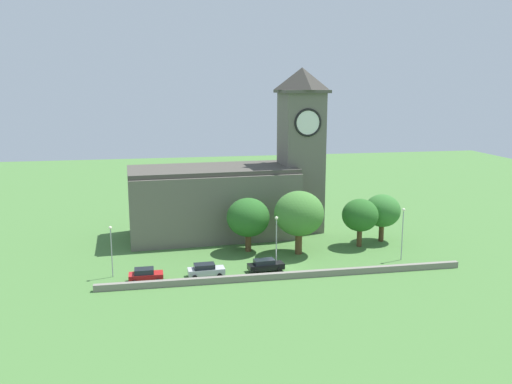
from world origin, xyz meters
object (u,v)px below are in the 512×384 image
at_px(tree_riverside_west, 248,218).
at_px(tree_riverside_east, 360,215).
at_px(car_silver, 206,270).
at_px(streetlamp_central, 403,226).
at_px(car_black, 265,265).
at_px(tree_by_tower, 299,214).
at_px(car_red, 146,275).
at_px(streetlamp_west_end, 111,243).
at_px(church, 235,189).
at_px(tree_churchyard, 382,211).
at_px(streetlamp_west_mid, 276,233).

height_order(tree_riverside_west, tree_riverside_east, tree_riverside_west).
xyz_separation_m(car_silver, streetlamp_central, (27.70, 1.58, 4.08)).
distance_m(car_black, tree_by_tower, 10.41).
xyz_separation_m(car_red, car_silver, (7.60, 0.54, -0.01)).
distance_m(streetlamp_west_end, tree_riverside_east, 36.73).
distance_m(car_silver, streetlamp_west_end, 12.49).
xyz_separation_m(car_black, tree_riverside_east, (16.35, 8.45, 4.00)).
distance_m(car_silver, tree_riverside_east, 26.18).
bearing_deg(church, streetlamp_central, -40.26).
xyz_separation_m(streetlamp_central, tree_churchyard, (1.01, 9.30, -0.05)).
bearing_deg(car_black, streetlamp_west_end, 175.57).
distance_m(tree_by_tower, tree_churchyard, 15.06).
bearing_deg(church, tree_riverside_east, -30.71).
bearing_deg(tree_by_tower, streetlamp_west_mid, -131.28).
relative_size(streetlamp_west_mid, streetlamp_central, 0.95).
bearing_deg(streetlamp_west_mid, tree_by_tower, 48.72).
distance_m(car_red, streetlamp_central, 35.59).
bearing_deg(car_silver, car_black, 3.31).
bearing_deg(streetlamp_west_mid, tree_riverside_west, 107.94).
xyz_separation_m(streetlamp_west_mid, tree_churchyard, (18.99, 9.02, 0.18)).
bearing_deg(car_silver, streetlamp_central, 3.26).
bearing_deg(car_red, streetlamp_central, 3.43).
bearing_deg(tree_churchyard, tree_riverside_east, -155.99).
distance_m(church, car_red, 25.41).
relative_size(streetlamp_west_end, tree_riverside_east, 0.92).
distance_m(car_black, streetlamp_west_mid, 4.48).
xyz_separation_m(tree_by_tower, tree_churchyard, (14.50, 3.90, -1.12)).
bearing_deg(tree_by_tower, car_silver, -153.86).
distance_m(car_red, car_black, 15.58).
bearing_deg(streetlamp_west_mid, car_black, -141.74).
xyz_separation_m(streetlamp_west_end, streetlamp_west_mid, (21.49, -0.13, 0.19)).
xyz_separation_m(car_silver, tree_by_tower, (14.21, 6.97, 5.16)).
distance_m(church, streetlamp_west_end, 25.54).
distance_m(tree_by_tower, tree_riverside_west, 7.50).
height_order(streetlamp_west_mid, streetlamp_central, streetlamp_central).
bearing_deg(church, tree_riverside_west, -86.85).
xyz_separation_m(streetlamp_west_end, tree_by_tower, (25.98, 4.99, 1.49)).
bearing_deg(church, tree_by_tower, -58.75).
distance_m(streetlamp_west_mid, tree_by_tower, 6.93).
xyz_separation_m(church, streetlamp_central, (21.02, -17.80, -2.65)).
bearing_deg(tree_riverside_east, streetlamp_west_end, -169.13).
relative_size(tree_by_tower, tree_riverside_west, 1.16).
bearing_deg(streetlamp_west_end, streetlamp_west_mid, -0.35).
distance_m(streetlamp_central, tree_by_tower, 14.57).
relative_size(church, streetlamp_west_mid, 4.58).
relative_size(car_red, streetlamp_west_end, 0.63).
relative_size(car_black, streetlamp_west_end, 0.73).
xyz_separation_m(streetlamp_central, tree_by_tower, (-13.49, 5.39, 1.07)).
bearing_deg(tree_riverside_west, tree_churchyard, 3.51).
relative_size(car_silver, tree_by_tower, 0.51).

